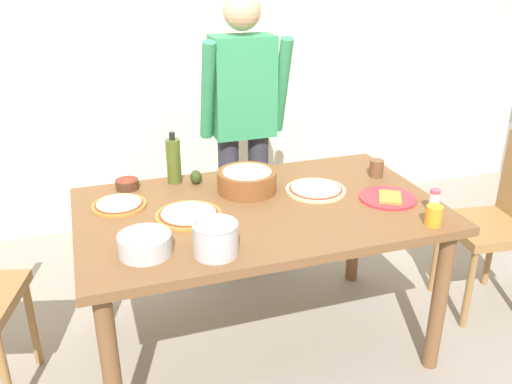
% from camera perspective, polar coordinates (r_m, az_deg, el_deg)
% --- Properties ---
extents(ground, '(8.00, 8.00, 0.00)m').
position_cam_1_polar(ground, '(2.85, 0.33, -15.51)').
color(ground, gray).
extents(wall_back, '(5.60, 0.10, 2.60)m').
position_cam_1_polar(wall_back, '(3.79, -7.71, 15.90)').
color(wall_back, beige).
rests_on(wall_back, ground).
extents(dining_table, '(1.60, 0.96, 0.76)m').
position_cam_1_polar(dining_table, '(2.48, 0.37, -3.43)').
color(dining_table, brown).
rests_on(dining_table, ground).
extents(person_cook, '(0.49, 0.25, 1.62)m').
position_cam_1_polar(person_cook, '(3.10, -1.35, 7.55)').
color(person_cook, '#2D2D38').
rests_on(person_cook, ground).
extents(chair_wooden_right, '(0.45, 0.45, 0.95)m').
position_cam_1_polar(chair_wooden_right, '(3.13, 24.31, -2.24)').
color(chair_wooden_right, olive).
rests_on(chair_wooden_right, ground).
extents(pizza_raw_on_board, '(0.29, 0.29, 0.02)m').
position_cam_1_polar(pizza_raw_on_board, '(2.61, 6.24, 0.25)').
color(pizza_raw_on_board, beige).
rests_on(pizza_raw_on_board, dining_table).
extents(pizza_cooked_on_tray, '(0.29, 0.29, 0.02)m').
position_cam_1_polar(pizza_cooked_on_tray, '(2.36, -7.05, -2.35)').
color(pizza_cooked_on_tray, '#C67A33').
rests_on(pizza_cooked_on_tray, dining_table).
extents(pizza_second_cooked, '(0.24, 0.24, 0.02)m').
position_cam_1_polar(pizza_second_cooked, '(2.51, -14.08, -1.28)').
color(pizza_second_cooked, '#C67A33').
rests_on(pizza_second_cooked, dining_table).
extents(plate_with_slice, '(0.26, 0.26, 0.02)m').
position_cam_1_polar(plate_with_slice, '(2.58, 13.59, -0.59)').
color(plate_with_slice, red).
rests_on(plate_with_slice, dining_table).
extents(popcorn_bowl, '(0.28, 0.28, 0.11)m').
position_cam_1_polar(popcorn_bowl, '(2.58, -0.87, 1.38)').
color(popcorn_bowl, brown).
rests_on(popcorn_bowl, dining_table).
extents(mixing_bowl_steel, '(0.20, 0.20, 0.08)m').
position_cam_1_polar(mixing_bowl_steel, '(2.09, -11.51, -5.36)').
color(mixing_bowl_steel, '#B7B7BC').
rests_on(mixing_bowl_steel, dining_table).
extents(small_sauce_bowl, '(0.11, 0.11, 0.06)m').
position_cam_1_polar(small_sauce_bowl, '(2.69, -13.30, 0.91)').
color(small_sauce_bowl, '#4C2D1E').
rests_on(small_sauce_bowl, dining_table).
extents(olive_oil_bottle, '(0.07, 0.07, 0.26)m').
position_cam_1_polar(olive_oil_bottle, '(2.69, -8.60, 3.27)').
color(olive_oil_bottle, '#47561E').
rests_on(olive_oil_bottle, dining_table).
extents(steel_pot, '(0.17, 0.17, 0.13)m').
position_cam_1_polar(steel_pot, '(2.04, -4.23, -4.83)').
color(steel_pot, '#B7B7BC').
rests_on(steel_pot, dining_table).
extents(cup_orange, '(0.07, 0.07, 0.08)m').
position_cam_1_polar(cup_orange, '(2.38, 18.05, -2.37)').
color(cup_orange, orange).
rests_on(cup_orange, dining_table).
extents(cup_small_brown, '(0.07, 0.07, 0.08)m').
position_cam_1_polar(cup_small_brown, '(2.82, 12.45, 2.44)').
color(cup_small_brown, brown).
rests_on(cup_small_brown, dining_table).
extents(salt_shaker, '(0.04, 0.04, 0.11)m').
position_cam_1_polar(salt_shaker, '(2.49, 18.08, -0.89)').
color(salt_shaker, white).
rests_on(salt_shaker, dining_table).
extents(avocado, '(0.06, 0.06, 0.07)m').
position_cam_1_polar(avocado, '(2.68, -6.28, 1.55)').
color(avocado, '#2D4219').
rests_on(avocado, dining_table).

